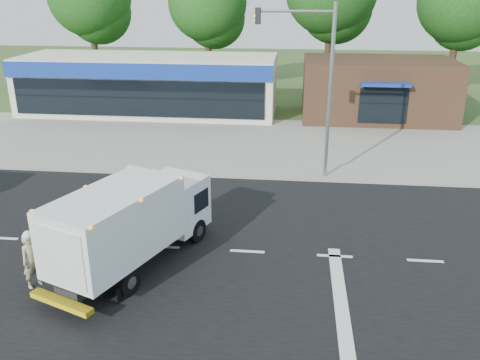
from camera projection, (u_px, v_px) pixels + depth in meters
The scene contains 11 objects.
ground at pixel (247, 252), 17.62m from camera, with size 120.00×120.00×0.00m, color #385123.
road_asphalt at pixel (247, 252), 17.62m from camera, with size 60.00×14.00×0.02m, color black.
sidewalk at pixel (263, 170), 25.20m from camera, with size 60.00×2.40×0.12m, color gray.
parking_apron at pixel (269, 138), 30.60m from camera, with size 60.00×9.00×0.02m, color gray.
lane_markings at pixel (285, 274), 16.22m from camera, with size 55.20×7.00×0.01m.
ems_box_truck at pixel (131, 220), 16.10m from camera, with size 4.32×6.84×2.91m.
emergency_worker at pixel (32, 259), 15.30m from camera, with size 0.67×0.77×1.88m.
retail_strip_mall at pixel (149, 84), 36.29m from camera, with size 18.00×6.20×4.00m.
brown_storefront at pixel (377, 89), 34.72m from camera, with size 10.00×6.70×4.00m.
traffic_signal_pole at pixel (316, 74), 22.66m from camera, with size 3.51×0.25×8.00m.
background_trees at pixel (270, 2), 41.17m from camera, with size 36.77×7.39×12.10m.
Camera 1 is at (1.44, -15.48, 8.66)m, focal length 38.00 mm.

